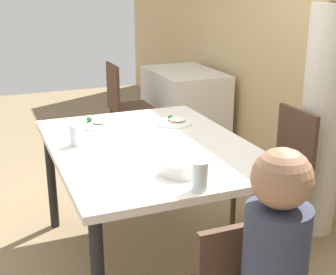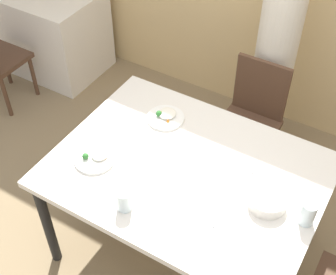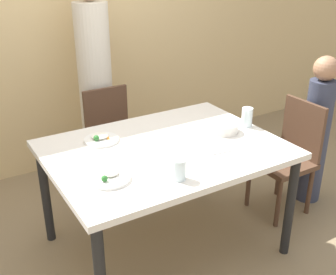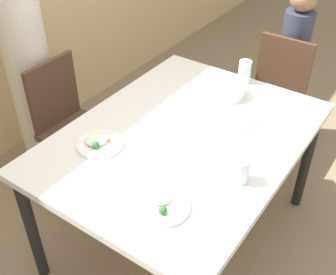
{
  "view_description": "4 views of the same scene",
  "coord_description": "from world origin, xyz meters",
  "views": [
    {
      "loc": [
        2.38,
        -0.85,
        1.65
      ],
      "look_at": [
        0.1,
        0.07,
        0.83
      ],
      "focal_mm": 50.0,
      "sensor_mm": 36.0,
      "label": 1
    },
    {
      "loc": [
        0.78,
        -1.51,
        2.66
      ],
      "look_at": [
        -0.11,
        -0.02,
        0.97
      ],
      "focal_mm": 50.0,
      "sensor_mm": 36.0,
      "label": 2
    },
    {
      "loc": [
        -1.22,
        -2.06,
        1.92
      ],
      "look_at": [
        0.04,
        0.03,
        0.81
      ],
      "focal_mm": 45.0,
      "sensor_mm": 36.0,
      "label": 3
    },
    {
      "loc": [
        -1.45,
        -0.91,
        2.05
      ],
      "look_at": [
        -0.1,
        0.02,
        0.8
      ],
      "focal_mm": 45.0,
      "sensor_mm": 36.0,
      "label": 4
    }
  ],
  "objects": [
    {
      "name": "ground_plane",
      "position": [
        0.0,
        0.0,
        0.0
      ],
      "size": [
        10.0,
        10.0,
        0.0
      ],
      "primitive_type": "plane",
      "color": "#847051"
    },
    {
      "name": "glass_water_short",
      "position": [
        0.66,
        -0.01,
        0.84
      ],
      "size": [
        0.08,
        0.08,
        0.14
      ],
      "color": "silver",
      "rests_on": "dining_table"
    },
    {
      "name": "person_adult",
      "position": [
        0.03,
        1.2,
        0.82
      ],
      "size": [
        0.28,
        0.28,
        1.73
      ],
      "color": "beige",
      "rests_on": "ground_plane"
    },
    {
      "name": "fork_steel",
      "position": [
        0.24,
        -0.25,
        0.77
      ],
      "size": [
        0.18,
        0.04,
        0.01
      ],
      "color": "silver",
      "rests_on": "dining_table"
    },
    {
      "name": "spoon_steel",
      "position": [
        0.33,
        0.16,
        0.77
      ],
      "size": [
        0.18,
        0.03,
        0.01
      ],
      "color": "silver",
      "rests_on": "dining_table"
    },
    {
      "name": "plate_rice_adult",
      "position": [
        -0.31,
        0.29,
        0.79
      ],
      "size": [
        0.23,
        0.23,
        0.05
      ],
      "color": "white",
      "rests_on": "dining_table"
    },
    {
      "name": "bowl_curry",
      "position": [
        0.46,
        -0.01,
        0.8
      ],
      "size": [
        0.19,
        0.19,
        0.07
      ],
      "color": "silver",
      "rests_on": "dining_table"
    },
    {
      "name": "glass_water_tall",
      "position": [
        -0.14,
        -0.39,
        0.83
      ],
      "size": [
        0.08,
        0.08,
        0.12
      ],
      "color": "silver",
      "rests_on": "dining_table"
    },
    {
      "name": "dining_table",
      "position": [
        0.0,
        0.0,
        0.69
      ],
      "size": [
        1.45,
        1.09,
        0.77
      ],
      "color": "silver",
      "rests_on": "ground_plane"
    },
    {
      "name": "plate_rice_child",
      "position": [
        -0.47,
        -0.2,
        0.78
      ],
      "size": [
        0.23,
        0.23,
        0.05
      ],
      "color": "white",
      "rests_on": "dining_table"
    },
    {
      "name": "background_table",
      "position": [
        -2.08,
        1.15,
        0.38
      ],
      "size": [
        0.97,
        0.66,
        0.76
      ],
      "color": "silver",
      "rests_on": "ground_plane"
    },
    {
      "name": "chair_adult_spot",
      "position": [
        0.03,
        0.88,
        0.47
      ],
      "size": [
        0.4,
        0.4,
        0.88
      ],
      "color": "#4C3323",
      "rests_on": "ground_plane"
    },
    {
      "name": "napkin_folded",
      "position": [
        -0.15,
        -0.1,
        0.77
      ],
      "size": [
        0.14,
        0.14,
        0.01
      ],
      "color": "white",
      "rests_on": "dining_table"
    }
  ]
}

